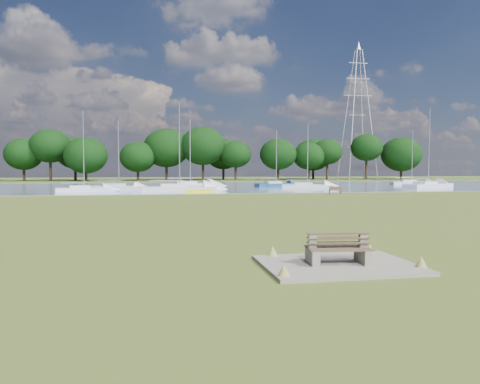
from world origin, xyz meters
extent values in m
plane|color=brown|center=(0.00, 0.00, 0.00)|extent=(220.00, 220.00, 0.00)
cube|color=slate|center=(0.00, 42.00, 0.00)|extent=(220.00, 40.00, 0.10)
cube|color=#4C6626|center=(0.00, 72.00, 0.00)|extent=(220.00, 20.00, 0.40)
cube|color=gray|center=(0.00, -14.00, 0.05)|extent=(4.20, 3.20, 0.10)
cube|color=gray|center=(-0.71, -13.91, 0.31)|extent=(0.33, 1.02, 0.42)
cube|color=gray|center=(-0.71, -13.91, 0.69)|extent=(0.23, 0.20, 0.53)
cube|color=gray|center=(0.71, -14.09, 0.31)|extent=(0.33, 1.02, 0.42)
cube|color=gray|center=(0.71, -14.09, 0.69)|extent=(0.23, 0.20, 0.53)
cube|color=brown|center=(-0.04, -14.31, 0.53)|extent=(1.75, 0.59, 0.04)
cube|color=brown|center=(-0.01, -14.08, 0.82)|extent=(1.72, 0.33, 0.42)
cube|color=brown|center=(0.04, -13.69, 0.53)|extent=(1.75, 0.59, 0.04)
cube|color=brown|center=(0.01, -13.92, 0.82)|extent=(1.72, 0.33, 0.42)
cube|color=brown|center=(13.10, 19.66, 0.20)|extent=(0.14, 0.41, 0.41)
cube|color=brown|center=(14.23, 19.45, 0.20)|extent=(0.14, 0.41, 0.41)
cube|color=brown|center=(13.66, 19.56, 0.41)|extent=(1.38, 0.63, 0.04)
cube|color=brown|center=(13.63, 19.38, 0.62)|extent=(1.32, 0.28, 0.40)
cube|color=#FFF40C|center=(0.07, 24.00, 0.20)|extent=(3.05, 0.77, 0.30)
cylinder|color=#B1B1B1|center=(37.22, 67.82, 14.23)|extent=(0.22, 0.22, 28.06)
cylinder|color=#B1B1B1|center=(41.59, 67.82, 14.23)|extent=(0.22, 0.22, 28.06)
cylinder|color=#B1B1B1|center=(37.22, 72.18, 14.23)|extent=(0.22, 0.22, 28.06)
cylinder|color=#B1B1B1|center=(41.59, 72.18, 14.23)|extent=(0.22, 0.22, 28.06)
cube|color=#B1B1B1|center=(39.40, 70.00, 18.44)|extent=(6.55, 0.14, 0.14)
cube|color=#B1B1B1|center=(39.40, 70.00, 22.09)|extent=(5.43, 0.14, 0.14)
cube|color=#B1B1B1|center=(39.40, 70.00, 25.45)|extent=(4.31, 0.14, 0.14)
cone|color=#B1B1B1|center=(39.40, 70.00, 29.20)|extent=(1.12, 1.12, 1.87)
cylinder|color=black|center=(-30.00, 68.00, 1.85)|extent=(0.47, 0.47, 3.30)
ellipsoid|color=black|center=(-30.00, 68.00, 5.89)|extent=(8.42, 8.42, 7.16)
cylinder|color=black|center=(-23.00, 68.00, 1.99)|extent=(0.47, 0.47, 3.57)
ellipsoid|color=black|center=(-23.00, 68.00, 6.35)|extent=(6.55, 6.55, 5.57)
cylinder|color=black|center=(-16.00, 68.00, 2.12)|extent=(0.47, 0.47, 3.84)
ellipsoid|color=black|center=(-16.00, 68.00, 6.81)|extent=(7.49, 7.49, 6.36)
cylinder|color=black|center=(-9.00, 68.00, 1.72)|extent=(0.47, 0.47, 3.03)
ellipsoid|color=black|center=(-9.00, 68.00, 5.42)|extent=(8.42, 8.42, 7.16)
cylinder|color=black|center=(-2.00, 68.00, 1.85)|extent=(0.47, 0.47, 3.30)
ellipsoid|color=black|center=(-2.00, 68.00, 5.89)|extent=(6.55, 6.55, 5.57)
cylinder|color=black|center=(5.00, 68.00, 1.99)|extent=(0.47, 0.47, 3.57)
ellipsoid|color=black|center=(5.00, 68.00, 6.35)|extent=(7.49, 7.49, 6.36)
cylinder|color=black|center=(12.00, 68.00, 2.12)|extent=(0.47, 0.47, 3.84)
ellipsoid|color=black|center=(12.00, 68.00, 6.81)|extent=(8.42, 8.42, 7.16)
cylinder|color=black|center=(19.00, 68.00, 1.72)|extent=(0.47, 0.47, 3.03)
ellipsoid|color=black|center=(19.00, 68.00, 5.42)|extent=(6.55, 6.55, 5.57)
cylinder|color=black|center=(26.00, 68.00, 1.85)|extent=(0.47, 0.47, 3.30)
ellipsoid|color=black|center=(26.00, 68.00, 5.89)|extent=(7.49, 7.49, 6.36)
cylinder|color=black|center=(33.00, 68.00, 1.99)|extent=(0.47, 0.47, 3.57)
ellipsoid|color=black|center=(33.00, 68.00, 6.35)|extent=(8.42, 8.42, 7.16)
cylinder|color=black|center=(40.00, 68.00, 2.12)|extent=(0.47, 0.47, 3.84)
ellipsoid|color=black|center=(40.00, 68.00, 6.81)|extent=(6.55, 6.55, 5.57)
cylinder|color=black|center=(47.00, 68.00, 1.72)|extent=(0.47, 0.47, 3.03)
ellipsoid|color=black|center=(47.00, 68.00, 5.42)|extent=(7.49, 7.49, 6.36)
cube|color=silver|center=(15.08, 32.38, 0.39)|extent=(6.90, 3.61, 0.68)
cube|color=silver|center=(14.57, 32.52, 0.81)|extent=(2.64, 2.04, 0.44)
cylinder|color=#A5A8AD|center=(15.08, 32.38, 4.52)|extent=(0.12, 0.12, 7.97)
cube|color=silver|center=(-8.87, 31.13, 0.42)|extent=(6.76, 3.84, 0.74)
cube|color=silver|center=(-9.36, 31.30, 0.87)|extent=(2.62, 2.10, 0.47)
cylinder|color=#A5A8AD|center=(-8.87, 31.13, 4.45)|extent=(0.13, 0.13, 7.74)
cube|color=navy|center=(12.04, 36.77, 0.41)|extent=(6.21, 2.85, 0.73)
cube|color=silver|center=(11.57, 36.67, 0.86)|extent=(2.32, 1.71, 0.47)
cylinder|color=#A5A8AD|center=(12.04, 36.77, 4.26)|extent=(0.13, 0.13, 7.37)
cube|color=silver|center=(-1.91, 27.32, 0.45)|extent=(8.36, 2.58, 0.79)
cube|color=silver|center=(-2.57, 27.35, 0.92)|extent=(2.96, 1.91, 0.51)
cylinder|color=#A5A8AD|center=(-1.91, 27.32, 5.37)|extent=(0.14, 0.14, 9.51)
cube|color=silver|center=(31.02, 29.99, 0.45)|extent=(8.26, 5.28, 0.80)
cube|color=silver|center=(30.43, 29.73, 0.94)|extent=(3.28, 2.75, 0.52)
cylinder|color=#A5A8AD|center=(31.02, 29.99, 5.57)|extent=(0.14, 0.14, 9.89)
cube|color=silver|center=(0.08, 36.80, 0.45)|extent=(8.06, 3.49, 0.80)
cube|color=silver|center=(-0.53, 36.70, 0.94)|extent=(2.98, 2.16, 0.52)
cylinder|color=#A5A8AD|center=(0.08, 36.80, 4.93)|extent=(0.14, 0.14, 8.62)
cube|color=silver|center=(-12.47, 28.43, 0.37)|extent=(6.32, 3.05, 0.65)
cube|color=silver|center=(-12.95, 28.32, 0.77)|extent=(2.38, 1.79, 0.42)
cylinder|color=#A5A8AD|center=(-12.47, 28.43, 4.79)|extent=(0.11, 0.11, 8.56)
cube|color=silver|center=(35.33, 41.15, 0.41)|extent=(6.59, 2.67, 0.71)
cube|color=silver|center=(34.82, 41.22, 0.84)|extent=(2.42, 1.71, 0.46)
cylinder|color=#A5A8AD|center=(35.33, 41.15, 4.65)|extent=(0.12, 0.12, 8.19)
camera|label=1|loc=(-5.08, -26.15, 2.76)|focal=35.00mm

